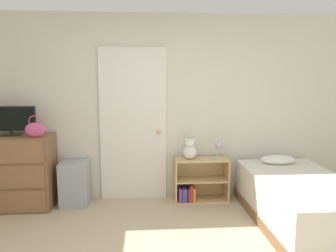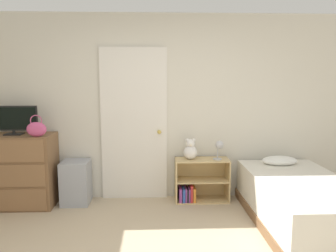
# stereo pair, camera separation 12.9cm
# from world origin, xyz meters

# --- Properties ---
(wall_back) EXTENTS (10.00, 0.06, 2.55)m
(wall_back) POSITION_xyz_m (0.00, 2.20, 1.27)
(wall_back) COLOR beige
(wall_back) RESTS_ON ground_plane
(door_closed) EXTENTS (0.91, 0.09, 2.10)m
(door_closed) POSITION_xyz_m (-0.29, 2.15, 1.05)
(door_closed) COLOR silver
(door_closed) RESTS_ON ground_plane
(dresser) EXTENTS (0.96, 0.50, 0.96)m
(dresser) POSITION_xyz_m (-1.82, 1.91, 0.48)
(dresser) COLOR brown
(dresser) RESTS_ON ground_plane
(tv) EXTENTS (0.62, 0.16, 0.37)m
(tv) POSITION_xyz_m (-1.83, 1.91, 1.16)
(tv) COLOR black
(tv) RESTS_ON dresser
(handbag) EXTENTS (0.25, 0.09, 0.27)m
(handbag) POSITION_xyz_m (-1.48, 1.75, 1.06)
(handbag) COLOR #C64C7F
(handbag) RESTS_ON dresser
(storage_bin) EXTENTS (0.36, 0.37, 0.58)m
(storage_bin) POSITION_xyz_m (-1.07, 1.97, 0.29)
(storage_bin) COLOR #999EA8
(storage_bin) RESTS_ON ground_plane
(bookshelf) EXTENTS (0.73, 0.32, 0.59)m
(bookshelf) POSITION_xyz_m (0.58, 2.00, 0.25)
(bookshelf) COLOR tan
(bookshelf) RESTS_ON ground_plane
(teddy_bear) EXTENTS (0.19, 0.19, 0.29)m
(teddy_bear) POSITION_xyz_m (0.48, 1.99, 0.71)
(teddy_bear) COLOR silver
(teddy_bear) RESTS_ON bookshelf
(desk_lamp) EXTENTS (0.14, 0.13, 0.26)m
(desk_lamp) POSITION_xyz_m (0.86, 1.95, 0.77)
(desk_lamp) COLOR #B2B2B7
(desk_lamp) RESTS_ON bookshelf
(bed) EXTENTS (1.05, 1.93, 0.65)m
(bed) POSITION_xyz_m (1.67, 1.20, 0.27)
(bed) COLOR brown
(bed) RESTS_ON ground_plane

